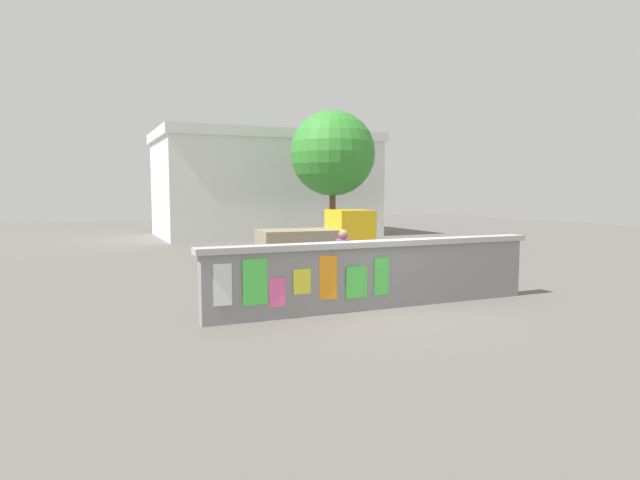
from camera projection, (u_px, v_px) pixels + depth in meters
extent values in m
plane|color=#605B56|center=(261.00, 263.00, 18.87)|extent=(60.00, 60.00, 0.00)
cube|color=gray|center=(378.00, 277.00, 11.53)|extent=(7.46, 0.30, 1.31)
cube|color=#A7A7A7|center=(378.00, 243.00, 11.46)|extent=(7.66, 0.42, 0.12)
cube|color=silver|center=(223.00, 285.00, 10.03)|extent=(0.34, 0.02, 0.78)
cube|color=#4CD84C|center=(255.00, 282.00, 10.27)|extent=(0.48, 0.03, 0.88)
cube|color=#F9599E|center=(277.00, 293.00, 10.47)|extent=(0.32, 0.03, 0.56)
cube|color=yellow|center=(302.00, 282.00, 10.66)|extent=(0.36, 0.02, 0.49)
cube|color=orange|center=(328.00, 278.00, 10.88)|extent=(0.38, 0.03, 0.88)
cube|color=#4CD84C|center=(357.00, 282.00, 11.15)|extent=(0.48, 0.04, 0.65)
cube|color=#4CD84C|center=(382.00, 276.00, 11.38)|extent=(0.35, 0.02, 0.77)
cylinder|color=black|center=(345.00, 254.00, 18.57)|extent=(0.71, 0.24, 0.70)
cylinder|color=black|center=(361.00, 258.00, 17.36)|extent=(0.71, 0.24, 0.70)
cylinder|color=black|center=(273.00, 257.00, 17.71)|extent=(0.71, 0.24, 0.70)
cylinder|color=black|center=(285.00, 261.00, 16.50)|extent=(0.71, 0.24, 0.70)
cube|color=gold|center=(350.00, 233.00, 17.87)|extent=(1.29, 1.57, 1.50)
cube|color=gray|center=(297.00, 244.00, 17.27)|extent=(2.49, 1.65, 0.90)
cylinder|color=black|center=(394.00, 277.00, 13.88)|extent=(0.60, 0.12, 0.60)
cylinder|color=black|center=(347.00, 280.00, 13.39)|extent=(0.60, 0.14, 0.60)
cube|color=black|center=(371.00, 267.00, 13.61)|extent=(1.01, 0.27, 0.32)
cube|color=black|center=(364.00, 260.00, 13.52)|extent=(0.57, 0.24, 0.10)
cube|color=#262626|center=(391.00, 255.00, 13.79)|extent=(0.06, 0.56, 0.03)
cylinder|color=black|center=(451.00, 268.00, 15.18)|extent=(0.65, 0.20, 0.66)
cylinder|color=black|center=(425.00, 272.00, 14.54)|extent=(0.65, 0.20, 0.66)
cube|color=#1933A5|center=(438.00, 263.00, 14.84)|extent=(0.93, 0.27, 0.06)
cylinder|color=#1933A5|center=(435.00, 256.00, 14.73)|extent=(0.04, 0.04, 0.40)
cube|color=black|center=(435.00, 248.00, 14.71)|extent=(0.21, 0.13, 0.05)
cube|color=black|center=(450.00, 249.00, 15.10)|extent=(0.15, 0.44, 0.03)
cylinder|color=#3F994C|center=(339.00, 284.00, 12.26)|extent=(0.12, 0.12, 0.80)
cylinder|color=#3F994C|center=(347.00, 284.00, 12.20)|extent=(0.12, 0.12, 0.80)
cylinder|color=purple|center=(343.00, 253.00, 12.17)|extent=(0.48, 0.48, 0.60)
sphere|color=#8C664C|center=(343.00, 234.00, 12.13)|extent=(0.22, 0.22, 0.22)
cylinder|color=brown|center=(332.00, 215.00, 24.23)|extent=(0.27, 0.27, 2.80)
sphere|color=#33882E|center=(333.00, 153.00, 23.99)|extent=(3.72, 3.72, 3.72)
cube|color=white|center=(265.00, 189.00, 30.50)|extent=(11.38, 6.74, 5.09)
cube|color=silver|center=(264.00, 138.00, 30.25)|extent=(11.68, 7.04, 0.50)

